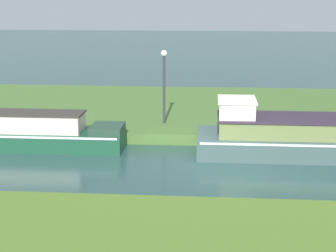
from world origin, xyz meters
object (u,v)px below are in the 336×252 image
(slate_barge, at_px, (333,138))
(mooring_post_near, at_px, (298,123))
(forest_narrowboat, at_px, (5,132))
(lamp_post, at_px, (164,77))
(mooring_post_far, at_px, (226,125))

(slate_barge, relative_size, mooring_post_near, 12.81)
(slate_barge, xyz_separation_m, mooring_post_near, (-0.97, 1.37, 0.17))
(forest_narrowboat, distance_m, lamp_post, 6.09)
(forest_narrowboat, height_order, mooring_post_near, forest_narrowboat)
(slate_barge, xyz_separation_m, mooring_post_far, (-3.51, 1.37, 0.05))
(slate_barge, bearing_deg, mooring_post_near, 125.10)
(forest_narrowboat, height_order, lamp_post, lamp_post)
(slate_barge, xyz_separation_m, forest_narrowboat, (-11.17, -0.00, -0.02))
(forest_narrowboat, relative_size, mooring_post_far, 16.87)
(forest_narrowboat, relative_size, lamp_post, 3.05)
(lamp_post, bearing_deg, mooring_post_far, -25.25)
(slate_barge, bearing_deg, mooring_post_far, 158.62)
(forest_narrowboat, distance_m, mooring_post_near, 10.30)
(forest_narrowboat, bearing_deg, mooring_post_far, 10.17)
(mooring_post_near, height_order, mooring_post_far, mooring_post_near)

